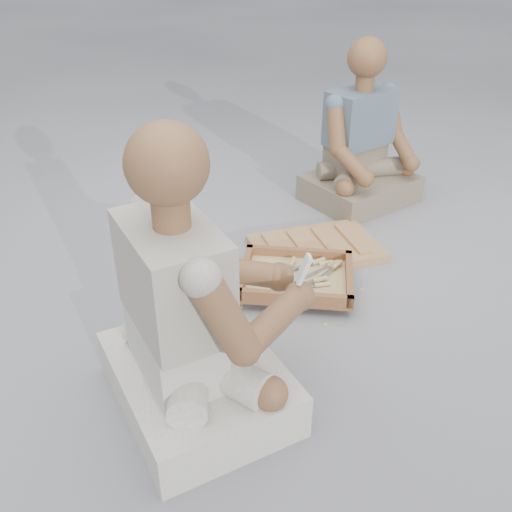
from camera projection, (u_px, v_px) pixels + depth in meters
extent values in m
plane|color=#939398|center=(280.00, 331.00, 2.35)|extent=(60.00, 60.00, 0.00)
cube|color=brown|center=(316.00, 248.00, 2.89)|extent=(0.64, 0.45, 0.04)
cube|color=brown|center=(296.00, 280.00, 2.58)|extent=(0.61, 0.55, 0.02)
cube|color=brown|center=(299.00, 253.00, 2.73)|extent=(0.48, 0.21, 0.05)
cube|color=brown|center=(294.00, 298.00, 2.41)|extent=(0.48, 0.21, 0.05)
cube|color=brown|center=(349.00, 278.00, 2.54)|extent=(0.17, 0.39, 0.05)
cube|color=brown|center=(245.00, 271.00, 2.59)|extent=(0.17, 0.39, 0.05)
cube|color=#DAC380|center=(296.00, 278.00, 2.58)|extent=(0.53, 0.48, 0.01)
cube|color=silver|center=(287.00, 275.00, 2.57)|extent=(0.09, 0.14, 0.00)
cylinder|color=tan|center=(292.00, 262.00, 2.66)|extent=(0.05, 0.07, 0.02)
cube|color=silver|center=(298.00, 288.00, 2.49)|extent=(0.15, 0.02, 0.00)
cylinder|color=tan|center=(322.00, 285.00, 2.51)|extent=(0.07, 0.02, 0.02)
cube|color=silver|center=(304.00, 267.00, 2.64)|extent=(0.15, 0.02, 0.00)
cylinder|color=tan|center=(326.00, 263.00, 2.67)|extent=(0.07, 0.03, 0.02)
cube|color=silver|center=(298.00, 285.00, 2.50)|extent=(0.15, 0.04, 0.00)
cylinder|color=tan|center=(320.00, 279.00, 2.53)|extent=(0.07, 0.03, 0.02)
cube|color=silver|center=(277.00, 286.00, 2.49)|extent=(0.05, 0.15, 0.00)
cylinder|color=tan|center=(276.00, 272.00, 2.58)|extent=(0.04, 0.07, 0.02)
cube|color=silver|center=(298.00, 267.00, 2.62)|extent=(0.15, 0.05, 0.00)
cylinder|color=tan|center=(318.00, 261.00, 2.67)|extent=(0.07, 0.04, 0.02)
cube|color=silver|center=(316.00, 272.00, 2.61)|extent=(0.14, 0.08, 0.00)
cylinder|color=tan|center=(333.00, 264.00, 2.67)|extent=(0.07, 0.05, 0.02)
cube|color=silver|center=(297.00, 281.00, 2.54)|extent=(0.10, 0.13, 0.00)
cylinder|color=tan|center=(305.00, 269.00, 2.63)|extent=(0.06, 0.07, 0.02)
cube|color=silver|center=(324.00, 275.00, 2.56)|extent=(0.13, 0.10, 0.00)
cylinder|color=tan|center=(337.00, 265.00, 2.64)|extent=(0.07, 0.06, 0.02)
cube|color=#DAC380|center=(241.00, 306.00, 2.49)|extent=(0.02, 0.02, 0.00)
cube|color=#DAC380|center=(247.00, 299.00, 2.54)|extent=(0.02, 0.02, 0.00)
cube|color=#DAC380|center=(302.00, 291.00, 2.59)|extent=(0.02, 0.02, 0.00)
cube|color=#DAC380|center=(309.00, 272.00, 2.73)|extent=(0.02, 0.02, 0.00)
cube|color=#DAC380|center=(289.00, 251.00, 2.90)|extent=(0.02, 0.02, 0.00)
cube|color=#DAC380|center=(257.00, 280.00, 2.67)|extent=(0.02, 0.02, 0.00)
cube|color=#DAC380|center=(325.00, 324.00, 2.38)|extent=(0.02, 0.02, 0.00)
cube|color=#DAC380|center=(320.00, 299.00, 2.54)|extent=(0.02, 0.02, 0.00)
cube|color=#DAC380|center=(335.00, 260.00, 2.83)|extent=(0.02, 0.02, 0.00)
cube|color=#DAC380|center=(337.00, 254.00, 2.88)|extent=(0.02, 0.02, 0.00)
cube|color=#DAC380|center=(362.00, 290.00, 2.60)|extent=(0.02, 0.02, 0.00)
cube|color=silver|center=(198.00, 382.00, 1.97)|extent=(0.66, 0.76, 0.17)
cube|color=silver|center=(176.00, 347.00, 1.85)|extent=(0.30, 0.40, 0.20)
cube|color=#ADA699|center=(173.00, 276.00, 1.71)|extent=(0.34, 0.45, 0.34)
sphere|color=brown|center=(167.00, 164.00, 1.53)|extent=(0.24, 0.24, 0.24)
sphere|color=brown|center=(279.00, 277.00, 2.02)|extent=(0.11, 0.11, 0.11)
sphere|color=brown|center=(300.00, 296.00, 1.92)|extent=(0.11, 0.11, 0.11)
cube|color=#7C6C59|center=(360.00, 188.00, 3.39)|extent=(0.73, 0.66, 0.15)
cube|color=#7C6C59|center=(355.00, 158.00, 3.34)|extent=(0.38, 0.31, 0.18)
cube|color=slate|center=(360.00, 118.00, 3.21)|extent=(0.43, 0.35, 0.31)
sphere|color=brown|center=(367.00, 58.00, 3.03)|extent=(0.22, 0.22, 0.22)
sphere|color=brown|center=(411.00, 163.00, 3.25)|extent=(0.10, 0.10, 0.10)
sphere|color=brown|center=(365.00, 179.00, 3.06)|extent=(0.10, 0.10, 0.10)
cube|color=white|center=(304.00, 269.00, 1.87)|extent=(0.05, 0.05, 0.10)
cube|color=black|center=(304.00, 267.00, 1.86)|extent=(0.02, 0.03, 0.03)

